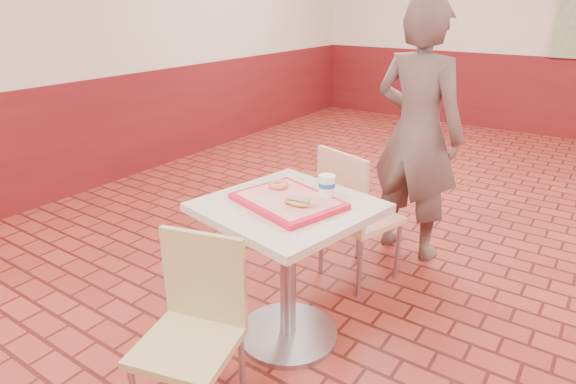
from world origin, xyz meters
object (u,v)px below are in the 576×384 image
Objects in this scene: serving_tray at (288,201)px; ring_donut at (278,184)px; main_table at (288,250)px; paper_cup at (327,185)px; customer at (417,133)px; long_john_donut at (298,202)px; chair_main_back at (353,210)px; chair_main_front at (195,322)px.

ring_donut is (-0.12, 0.09, 0.03)m from serving_tray.
main_table is at bearing -36.46° from ring_donut.
serving_tray is 0.20m from paper_cup.
customer reaches higher than long_john_donut.
ring_donut is at bearing -169.44° from paper_cup.
long_john_donut is (0.09, -0.05, 0.03)m from serving_tray.
serving_tray is at bearing -36.46° from ring_donut.
chair_main_back reaches higher than serving_tray.
customer is at bearing 83.50° from main_table.
chair_main_back is 0.82m from long_john_donut.
serving_tray is at bearing -134.51° from paper_cup.
long_john_donut reaches higher than ring_donut.
long_john_donut is (-0.06, -1.34, -0.04)m from customer.
customer is at bearing 68.96° from chair_main_front.
chair_main_front is 5.91× the size of long_john_donut.
long_john_donut is at bearing 95.67° from customer.
chair_main_back reaches higher than ring_donut.
chair_main_front is at bearing -103.20° from long_john_donut.
chair_main_back reaches higher than long_john_donut.
paper_cup is (0.04, 0.18, 0.03)m from long_john_donut.
ring_donut reaches higher than chair_main_front.
chair_main_back is at bearing 72.68° from chair_main_front.
long_john_donut reaches higher than main_table.
chair_main_front is 0.93× the size of chair_main_back.
customer is 1.15m from paper_cup.
chair_main_front is at bearing -83.72° from ring_donut.
chair_main_back is at bearing 103.03° from paper_cup.
chair_main_back is at bearing 78.67° from ring_donut.
long_john_donut is at bearing -29.13° from main_table.
ring_donut is at bearing 96.54° from chair_main_back.
serving_tray reaches higher than main_table.
main_table is 0.33m from ring_donut.
customer is at bearing 83.50° from serving_tray.
paper_cup is at bearing 45.49° from main_table.
ring_donut is at bearing 146.55° from long_john_donut.
long_john_donut is (0.21, -0.14, 0.00)m from ring_donut.
chair_main_back is at bearing 96.70° from long_john_donut.
chair_main_back is 8.58× the size of ring_donut.
chair_main_front is (-0.04, -0.61, -0.07)m from main_table.
serving_tray is 0.11m from long_john_donut.
paper_cup is (0.25, 0.05, 0.04)m from ring_donut.
main_table is 1.62× the size of serving_tray.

